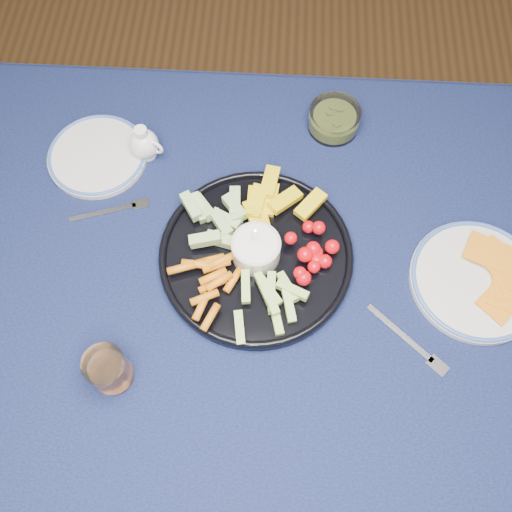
# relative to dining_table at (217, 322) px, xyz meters

# --- Properties ---
(dining_table) EXTENTS (1.67, 1.07, 0.75)m
(dining_table) POSITION_rel_dining_table_xyz_m (0.00, 0.00, 0.00)
(dining_table) COLOR #4C3219
(dining_table) RESTS_ON ground
(crudite_platter) EXTENTS (0.35, 0.35, 0.11)m
(crudite_platter) POSITION_rel_dining_table_xyz_m (0.07, 0.10, 0.11)
(crudite_platter) COLOR black
(crudite_platter) RESTS_ON dining_table
(creamer_pitcher) EXTENTS (0.07, 0.06, 0.08)m
(creamer_pitcher) POSITION_rel_dining_table_xyz_m (-0.16, 0.31, 0.12)
(creamer_pitcher) COLOR white
(creamer_pitcher) RESTS_ON dining_table
(pickle_bowl) EXTENTS (0.10, 0.10, 0.05)m
(pickle_bowl) POSITION_rel_dining_table_xyz_m (0.21, 0.40, 0.11)
(pickle_bowl) COLOR white
(pickle_bowl) RESTS_ON dining_table
(cheese_plate) EXTENTS (0.23, 0.23, 0.03)m
(cheese_plate) POSITION_rel_dining_table_xyz_m (0.46, 0.07, 0.10)
(cheese_plate) COLOR silver
(cheese_plate) RESTS_ON dining_table
(juice_tumbler) EXTENTS (0.07, 0.07, 0.08)m
(juice_tumbler) POSITION_rel_dining_table_xyz_m (-0.15, -0.13, 0.12)
(juice_tumbler) COLOR white
(juice_tumbler) RESTS_ON dining_table
(fork_left) EXTENTS (0.15, 0.06, 0.00)m
(fork_left) POSITION_rel_dining_table_xyz_m (-0.20, 0.18, 0.09)
(fork_left) COLOR silver
(fork_left) RESTS_ON dining_table
(fork_right) EXTENTS (0.14, 0.12, 0.00)m
(fork_right) POSITION_rel_dining_table_xyz_m (0.34, -0.05, 0.09)
(fork_right) COLOR silver
(fork_right) RESTS_ON dining_table
(side_plate_extra) EXTENTS (0.19, 0.19, 0.02)m
(side_plate_extra) POSITION_rel_dining_table_xyz_m (-0.26, 0.30, 0.10)
(side_plate_extra) COLOR silver
(side_plate_extra) RESTS_ON dining_table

